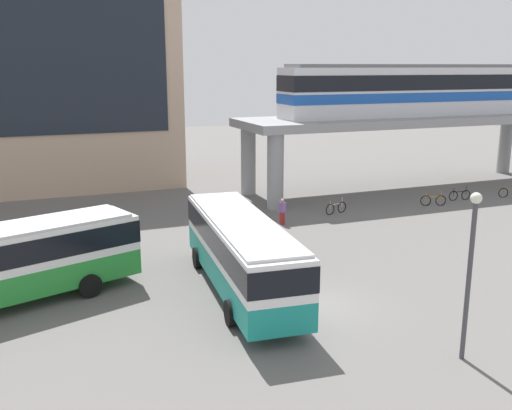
# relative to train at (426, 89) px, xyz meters

# --- Properties ---
(ground_plane) EXTENTS (120.00, 120.00, 0.00)m
(ground_plane) POSITION_rel_train_xyz_m (-18.73, -7.89, -7.66)
(ground_plane) COLOR #605E5B
(elevated_platform) EXTENTS (27.05, 6.67, 5.69)m
(elevated_platform) POSITION_rel_train_xyz_m (-1.35, 0.00, -2.80)
(elevated_platform) COLOR gray
(elevated_platform) RESTS_ON ground_plane
(train) EXTENTS (23.81, 2.96, 3.84)m
(train) POSITION_rel_train_xyz_m (0.00, 0.00, 0.00)
(train) COLOR silver
(train) RESTS_ON elevated_platform
(bus_main) EXTENTS (3.51, 11.22, 3.22)m
(bus_main) POSITION_rel_train_xyz_m (-20.81, -15.42, -5.67)
(bus_main) COLOR teal
(bus_main) RESTS_ON ground_plane
(bus_secondary) EXTENTS (11.27, 5.95, 3.22)m
(bus_secondary) POSITION_rel_train_xyz_m (-30.19, -13.47, -5.67)
(bus_secondary) COLOR #268C33
(bus_secondary) RESTS_ON ground_plane
(bicycle_black) EXTENTS (1.79, 0.18, 1.04)m
(bicycle_black) POSITION_rel_train_xyz_m (-0.24, -4.91, -7.30)
(bicycle_black) COLOR black
(bicycle_black) RESTS_ON ground_plane
(bicycle_brown) EXTENTS (1.73, 0.59, 1.04)m
(bicycle_brown) POSITION_rel_train_xyz_m (3.85, -5.54, -7.30)
(bicycle_brown) COLOR black
(bicycle_brown) RESTS_ON ground_plane
(bicycle_silver) EXTENTS (1.75, 0.50, 1.04)m
(bicycle_silver) POSITION_rel_train_xyz_m (-10.42, -5.05, -7.30)
(bicycle_silver) COLOR black
(bicycle_silver) RESTS_ON ground_plane
(bicycle_orange) EXTENTS (1.70, 0.67, 1.04)m
(bicycle_orange) POSITION_rel_train_xyz_m (-3.07, -5.57, -7.30)
(bicycle_orange) COLOR black
(bicycle_orange) RESTS_ON ground_plane
(pedestrian_walking_across) EXTENTS (0.33, 0.44, 1.60)m
(pedestrian_walking_across) POSITION_rel_train_xyz_m (-14.79, -6.20, -6.91)
(pedestrian_walking_across) COLOR maroon
(pedestrian_walking_across) RESTS_ON ground_plane
(lamp_post) EXTENTS (0.36, 0.36, 5.61)m
(lamp_post) POSITION_rel_train_xyz_m (-16.03, -23.52, -4.30)
(lamp_post) COLOR #3F3F44
(lamp_post) RESTS_ON ground_plane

